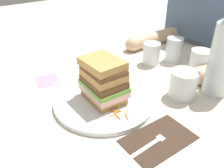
{
  "coord_description": "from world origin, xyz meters",
  "views": [
    {
      "loc": [
        0.46,
        -0.31,
        0.41
      ],
      "look_at": [
        -0.02,
        0.04,
        0.05
      ],
      "focal_mm": 37.36,
      "sensor_mm": 36.0,
      "label": 1
    }
  ],
  "objects_px": {
    "empty_tumbler_0": "(199,63)",
    "napkin_pink": "(47,80)",
    "juice_glass": "(183,86)",
    "sandwich": "(103,81)",
    "knife": "(78,76)",
    "fork": "(152,142)",
    "empty_tumbler_1": "(151,54)",
    "empty_tumbler_2": "(174,50)",
    "napkin_dark": "(159,139)",
    "water_bottle": "(223,55)",
    "main_plate": "(104,100)"
  },
  "relations": [
    {
      "from": "empty_tumbler_0",
      "to": "sandwich",
      "type": "bearing_deg",
      "value": -98.59
    },
    {
      "from": "juice_glass",
      "to": "empty_tumbler_2",
      "type": "bearing_deg",
      "value": 137.08
    },
    {
      "from": "sandwich",
      "to": "napkin_dark",
      "type": "xyz_separation_m",
      "value": [
        0.21,
        0.02,
        -0.08
      ]
    },
    {
      "from": "knife",
      "to": "water_bottle",
      "type": "relative_size",
      "value": 0.69
    },
    {
      "from": "water_bottle",
      "to": "juice_glass",
      "type": "bearing_deg",
      "value": -113.79
    },
    {
      "from": "juice_glass",
      "to": "empty_tumbler_2",
      "type": "relative_size",
      "value": 0.9
    },
    {
      "from": "empty_tumbler_2",
      "to": "knife",
      "type": "bearing_deg",
      "value": -106.6
    },
    {
      "from": "napkin_dark",
      "to": "napkin_pink",
      "type": "bearing_deg",
      "value": -166.15
    },
    {
      "from": "empty_tumbler_1",
      "to": "empty_tumbler_2",
      "type": "bearing_deg",
      "value": 68.59
    },
    {
      "from": "water_bottle",
      "to": "empty_tumbler_0",
      "type": "height_order",
      "value": "water_bottle"
    },
    {
      "from": "empty_tumbler_0",
      "to": "empty_tumbler_1",
      "type": "xyz_separation_m",
      "value": [
        -0.17,
        -0.08,
        -0.0
      ]
    },
    {
      "from": "knife",
      "to": "empty_tumbler_0",
      "type": "relative_size",
      "value": 2.13
    },
    {
      "from": "main_plate",
      "to": "juice_glass",
      "type": "height_order",
      "value": "juice_glass"
    },
    {
      "from": "sandwich",
      "to": "napkin_dark",
      "type": "distance_m",
      "value": 0.22
    },
    {
      "from": "napkin_dark",
      "to": "water_bottle",
      "type": "height_order",
      "value": "water_bottle"
    },
    {
      "from": "knife",
      "to": "empty_tumbler_1",
      "type": "xyz_separation_m",
      "value": [
        0.08,
        0.28,
        0.04
      ]
    },
    {
      "from": "napkin_dark",
      "to": "water_bottle",
      "type": "bearing_deg",
      "value": 98.69
    },
    {
      "from": "knife",
      "to": "fork",
      "type": "bearing_deg",
      "value": -2.59
    },
    {
      "from": "knife",
      "to": "water_bottle",
      "type": "bearing_deg",
      "value": 41.28
    },
    {
      "from": "juice_glass",
      "to": "water_bottle",
      "type": "bearing_deg",
      "value": 66.21
    },
    {
      "from": "main_plate",
      "to": "empty_tumbler_0",
      "type": "height_order",
      "value": "empty_tumbler_0"
    },
    {
      "from": "fork",
      "to": "napkin_pink",
      "type": "height_order",
      "value": "fork"
    },
    {
      "from": "sandwich",
      "to": "water_bottle",
      "type": "height_order",
      "value": "water_bottle"
    },
    {
      "from": "empty_tumbler_0",
      "to": "empty_tumbler_1",
      "type": "distance_m",
      "value": 0.18
    },
    {
      "from": "sandwich",
      "to": "napkin_pink",
      "type": "height_order",
      "value": "sandwich"
    },
    {
      "from": "napkin_dark",
      "to": "fork",
      "type": "relative_size",
      "value": 1.06
    },
    {
      "from": "sandwich",
      "to": "empty_tumbler_2",
      "type": "height_order",
      "value": "sandwich"
    },
    {
      "from": "empty_tumbler_1",
      "to": "napkin_dark",
      "type": "bearing_deg",
      "value": -41.56
    },
    {
      "from": "juice_glass",
      "to": "empty_tumbler_0",
      "type": "distance_m",
      "value": 0.17
    },
    {
      "from": "fork",
      "to": "napkin_pink",
      "type": "relative_size",
      "value": 2.03
    },
    {
      "from": "sandwich",
      "to": "water_bottle",
      "type": "distance_m",
      "value": 0.36
    },
    {
      "from": "main_plate",
      "to": "napkin_dark",
      "type": "bearing_deg",
      "value": 5.49
    },
    {
      "from": "knife",
      "to": "water_bottle",
      "type": "height_order",
      "value": "water_bottle"
    },
    {
      "from": "knife",
      "to": "napkin_pink",
      "type": "relative_size",
      "value": 2.45
    },
    {
      "from": "knife",
      "to": "napkin_pink",
      "type": "height_order",
      "value": "same"
    },
    {
      "from": "juice_glass",
      "to": "napkin_pink",
      "type": "distance_m",
      "value": 0.46
    },
    {
      "from": "main_plate",
      "to": "napkin_dark",
      "type": "xyz_separation_m",
      "value": [
        0.21,
        0.02,
        -0.01
      ]
    },
    {
      "from": "fork",
      "to": "juice_glass",
      "type": "height_order",
      "value": "juice_glass"
    },
    {
      "from": "empty_tumbler_2",
      "to": "napkin_dark",
      "type": "bearing_deg",
      "value": -52.86
    },
    {
      "from": "empty_tumbler_0",
      "to": "empty_tumbler_1",
      "type": "height_order",
      "value": "empty_tumbler_0"
    },
    {
      "from": "fork",
      "to": "napkin_dark",
      "type": "bearing_deg",
      "value": 91.99
    },
    {
      "from": "knife",
      "to": "empty_tumbler_1",
      "type": "distance_m",
      "value": 0.3
    },
    {
      "from": "knife",
      "to": "juice_glass",
      "type": "distance_m",
      "value": 0.36
    },
    {
      "from": "fork",
      "to": "empty_tumbler_1",
      "type": "bearing_deg",
      "value": 136.33
    },
    {
      "from": "juice_glass",
      "to": "napkin_pink",
      "type": "xyz_separation_m",
      "value": [
        -0.34,
        -0.3,
        -0.04
      ]
    },
    {
      "from": "water_bottle",
      "to": "empty_tumbler_1",
      "type": "distance_m",
      "value": 0.29
    },
    {
      "from": "fork",
      "to": "knife",
      "type": "bearing_deg",
      "value": 177.41
    },
    {
      "from": "empty_tumbler_1",
      "to": "napkin_pink",
      "type": "distance_m",
      "value": 0.41
    },
    {
      "from": "empty_tumbler_0",
      "to": "napkin_pink",
      "type": "distance_m",
      "value": 0.54
    },
    {
      "from": "sandwich",
      "to": "juice_glass",
      "type": "distance_m",
      "value": 0.25
    }
  ]
}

